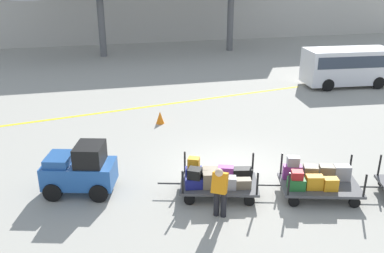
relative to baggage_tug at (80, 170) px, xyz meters
The scene contains 8 objects.
ground_plane 4.90m from the baggage_tug, ahead, with size 120.00×120.00×0.00m, color #9E9B91.
apron_lead_line 7.62m from the baggage_tug, 77.35° to the left, with size 20.62×0.20×0.01m, color yellow.
baggage_tug is the anchor object (origin of this frame).
baggage_cart_lead 4.08m from the baggage_tug, 15.53° to the right, with size 3.08×1.96×1.10m.
baggage_cart_middle 7.06m from the baggage_tug, 14.98° to the right, with size 3.08×1.96×1.12m.
baggage_handler 4.32m from the baggage_tug, 31.82° to the right, with size 0.56×0.57×1.56m.
shuttle_van 16.99m from the baggage_tug, 31.21° to the left, with size 4.94×2.30×2.10m.
safety_cone_near 6.21m from the baggage_tug, 58.10° to the left, with size 0.36×0.36×0.55m, color orange.
Camera 1 is at (-4.18, -11.94, 6.55)m, focal length 39.23 mm.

